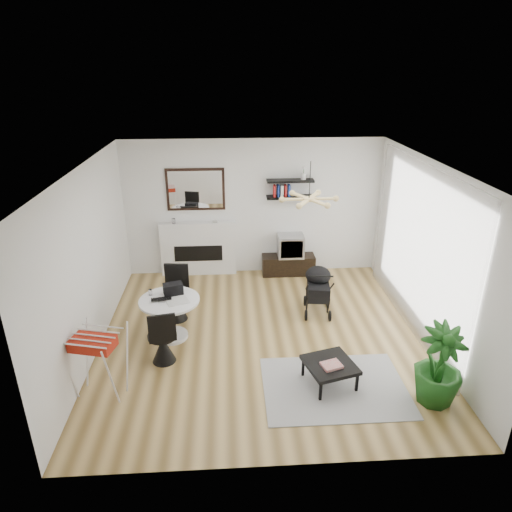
{
  "coord_description": "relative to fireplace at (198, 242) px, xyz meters",
  "views": [
    {
      "loc": [
        -0.49,
        -6.1,
        4.0
      ],
      "look_at": [
        -0.07,
        0.4,
        1.22
      ],
      "focal_mm": 32.0,
      "sensor_mm": 36.0,
      "label": 1
    }
  ],
  "objects": [
    {
      "name": "tv_console",
      "position": [
        1.81,
        -0.12,
        -0.49
      ],
      "size": [
        1.06,
        0.37,
        0.4
      ],
      "primitive_type": "cube",
      "color": "black",
      "rests_on": "floor"
    },
    {
      "name": "crt_tv",
      "position": [
        1.84,
        -0.12,
        -0.07
      ],
      "size": [
        0.51,
        0.44,
        0.44
      ],
      "color": "#ADADAF",
      "rests_on": "tv_console"
    },
    {
      "name": "wall_right",
      "position": [
        3.6,
        -2.42,
        0.66
      ],
      "size": [
        0.0,
        5.0,
        5.0
      ],
      "primitive_type": "plane",
      "rotation": [
        1.57,
        0.0,
        -1.57
      ],
      "color": "white",
      "rests_on": "floor"
    },
    {
      "name": "dining_table",
      "position": [
        -0.32,
        -2.34,
        -0.24
      ],
      "size": [
        0.92,
        0.92,
        0.67
      ],
      "color": "white",
      "rests_on": "floor"
    },
    {
      "name": "wall_left",
      "position": [
        -1.4,
        -2.42,
        0.66
      ],
      "size": [
        0.0,
        5.0,
        5.0
      ],
      "primitive_type": "plane",
      "rotation": [
        1.57,
        0.0,
        1.57
      ],
      "color": "white",
      "rests_on": "floor"
    },
    {
      "name": "stroller",
      "position": [
        2.11,
        -1.67,
        -0.31
      ],
      "size": [
        0.53,
        0.76,
        0.88
      ],
      "rotation": [
        0.0,
        0.0,
        -0.13
      ],
      "color": "black",
      "rests_on": "floor"
    },
    {
      "name": "rug",
      "position": [
        1.97,
        -3.69,
        -0.68
      ],
      "size": [
        1.89,
        1.37,
        0.01
      ],
      "primitive_type": "cube",
      "color": "#9A9A9A",
      "rests_on": "floor"
    },
    {
      "name": "wall_back",
      "position": [
        1.1,
        0.08,
        0.66
      ],
      "size": [
        5.0,
        0.0,
        5.0
      ],
      "primitive_type": "plane",
      "rotation": [
        1.57,
        0.0,
        0.0
      ],
      "color": "white",
      "rests_on": "floor"
    },
    {
      "name": "shelf_lower",
      "position": [
        1.81,
        -0.05,
        0.91
      ],
      "size": [
        0.9,
        0.25,
        0.04
      ],
      "primitive_type": "cube",
      "color": "black",
      "rests_on": "wall_back"
    },
    {
      "name": "floor",
      "position": [
        1.1,
        -2.42,
        -0.69
      ],
      "size": [
        5.0,
        5.0,
        0.0
      ],
      "primitive_type": "plane",
      "color": "brown",
      "rests_on": "ground"
    },
    {
      "name": "drying_rack",
      "position": [
        -1.08,
        -3.63,
        -0.2
      ],
      "size": [
        0.73,
        0.7,
        0.91
      ],
      "rotation": [
        0.0,
        0.0,
        -0.25
      ],
      "color": "white",
      "rests_on": "floor"
    },
    {
      "name": "potted_plant",
      "position": [
        3.17,
        -4.02,
        -0.15
      ],
      "size": [
        0.69,
        0.69,
        1.07
      ],
      "primitive_type": "imported",
      "rotation": [
        0.0,
        0.0,
        0.17
      ],
      "color": "#194F16",
      "rests_on": "floor"
    },
    {
      "name": "chair_near",
      "position": [
        -0.36,
        -2.97,
        -0.41
      ],
      "size": [
        0.43,
        0.45,
        0.87
      ],
      "rotation": [
        0.0,
        0.0,
        3.35
      ],
      "color": "black",
      "rests_on": "floor"
    },
    {
      "name": "ceiling",
      "position": [
        1.1,
        -2.42,
        2.01
      ],
      "size": [
        5.0,
        5.0,
        0.0
      ],
      "primitive_type": "plane",
      "color": "white",
      "rests_on": "wall_back"
    },
    {
      "name": "pendant_lamp",
      "position": [
        1.8,
        -2.12,
        1.46
      ],
      "size": [
        0.9,
        0.9,
        0.1
      ],
      "primitive_type": null,
      "color": "#D9BA72",
      "rests_on": "ceiling"
    },
    {
      "name": "sheer_curtain",
      "position": [
        3.5,
        -2.22,
        0.66
      ],
      "size": [
        0.04,
        3.6,
        2.6
      ],
      "primitive_type": "cube",
      "color": "white",
      "rests_on": "wall_right"
    },
    {
      "name": "shelf_upper",
      "position": [
        1.81,
        -0.05,
        1.23
      ],
      "size": [
        0.9,
        0.25,
        0.04
      ],
      "primitive_type": "cube",
      "color": "black",
      "rests_on": "wall_back"
    },
    {
      "name": "magazines",
      "position": [
        1.91,
        -3.68,
        -0.34
      ],
      "size": [
        0.3,
        0.27,
        0.04
      ],
      "primitive_type": "cube",
      "rotation": [
        0.0,
        0.0,
        0.31
      ],
      "color": "#BF322F",
      "rests_on": "coffee_table"
    },
    {
      "name": "drinking_glass",
      "position": [
        -0.62,
        -2.17,
        0.04
      ],
      "size": [
        0.06,
        0.06,
        0.09
      ],
      "primitive_type": "cylinder",
      "color": "white",
      "rests_on": "dining_table"
    },
    {
      "name": "black_bag",
      "position": [
        -0.27,
        -2.16,
        0.08
      ],
      "size": [
        0.33,
        0.25,
        0.18
      ],
      "primitive_type": "cube",
      "rotation": [
        0.0,
        0.0,
        0.29
      ],
      "color": "black",
      "rests_on": "dining_table"
    },
    {
      "name": "fireplace",
      "position": [
        0.0,
        0.0,
        0.0
      ],
      "size": [
        1.5,
        0.17,
        2.16
      ],
      "color": "white",
      "rests_on": "floor"
    },
    {
      "name": "coffee_table",
      "position": [
        1.91,
        -3.61,
        -0.39
      ],
      "size": [
        0.76,
        0.76,
        0.32
      ],
      "rotation": [
        0.0,
        0.0,
        0.27
      ],
      "color": "black",
      "rests_on": "rug"
    },
    {
      "name": "newspaper",
      "position": [
        -0.19,
        -2.41,
        -0.01
      ],
      "size": [
        0.4,
        0.37,
        0.01
      ],
      "primitive_type": "cube",
      "rotation": [
        0.0,
        0.0,
        0.38
      ],
      "color": "silver",
      "rests_on": "dining_table"
    },
    {
      "name": "laptop",
      "position": [
        -0.42,
        -2.4,
        0.0
      ],
      "size": [
        0.33,
        0.24,
        0.02
      ],
      "primitive_type": "imported",
      "rotation": [
        0.0,
        0.0,
        0.16
      ],
      "color": "black",
      "rests_on": "dining_table"
    },
    {
      "name": "chair_far",
      "position": [
        -0.29,
        -1.76,
        -0.39
      ],
      "size": [
        0.44,
        0.46,
        0.93
      ],
      "rotation": [
        0.0,
        0.0,
        -0.1
      ],
      "color": "black",
      "rests_on": "floor"
    }
  ]
}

